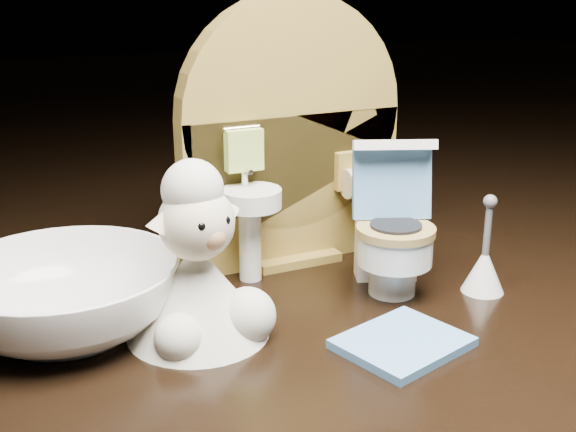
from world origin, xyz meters
name	(u,v)px	position (x,y,z in m)	size (l,w,h in m)	color
backdrop_panel	(290,149)	(0.00, 0.06, 0.07)	(0.13, 0.05, 0.15)	olive
toy_toilet	(392,235)	(0.03, 0.01, 0.03)	(0.05, 0.06, 0.08)	white
bath_mat	(402,343)	(0.00, -0.05, 0.00)	(0.05, 0.04, 0.00)	#548AC2
toilet_brush	(484,267)	(0.07, -0.02, 0.01)	(0.02, 0.02, 0.05)	white
plush_lamb	(199,276)	(-0.08, 0.00, 0.03)	(0.07, 0.07, 0.09)	beige
ceramic_bowl	(66,297)	(-0.13, 0.03, 0.02)	(0.11, 0.11, 0.03)	white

